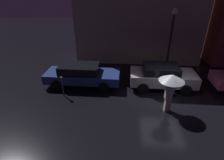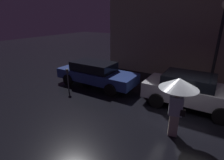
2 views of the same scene
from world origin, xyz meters
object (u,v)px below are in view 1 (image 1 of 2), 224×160
at_px(parked_car_silver, 162,76).
at_px(pedestrian_with_umbrella, 171,81).
at_px(parked_car_blue, 82,74).
at_px(street_lamp_near, 172,31).
at_px(parking_meter, 62,84).

distance_m(parked_car_silver, pedestrian_with_umbrella, 2.67).
distance_m(parked_car_blue, street_lamp_near, 6.58).
xyz_separation_m(parked_car_blue, parked_car_silver, (5.05, 0.13, 0.04)).
relative_size(pedestrian_with_umbrella, street_lamp_near, 0.45).
bearing_deg(street_lamp_near, pedestrian_with_umbrella, -99.74).
height_order(parked_car_blue, parking_meter, parked_car_blue).
distance_m(parked_car_blue, parked_car_silver, 5.05).
height_order(parked_car_blue, parked_car_silver, parked_car_silver).
relative_size(pedestrian_with_umbrella, parking_meter, 1.69).
xyz_separation_m(pedestrian_with_umbrella, street_lamp_near, (0.79, 4.61, 1.38)).
relative_size(parked_car_blue, pedestrian_with_umbrella, 2.29).
relative_size(parked_car_blue, street_lamp_near, 1.04).
height_order(parking_meter, street_lamp_near, street_lamp_near).
bearing_deg(parking_meter, parked_car_silver, 14.80).
distance_m(parked_car_blue, pedestrian_with_umbrella, 5.56).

